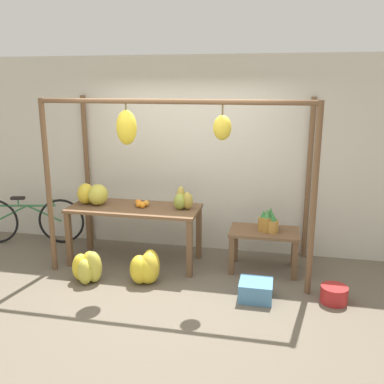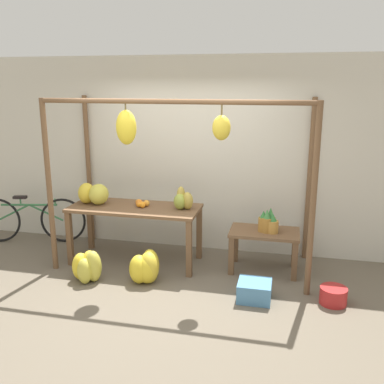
% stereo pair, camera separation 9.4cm
% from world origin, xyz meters
% --- Properties ---
extents(ground_plane, '(20.00, 20.00, 0.00)m').
position_xyz_m(ground_plane, '(0.00, 0.00, 0.00)').
color(ground_plane, '#665B4C').
extents(shop_wall_back, '(8.00, 0.08, 2.80)m').
position_xyz_m(shop_wall_back, '(0.00, 1.62, 1.40)').
color(shop_wall_back, beige).
rests_on(shop_wall_back, ground_plane).
extents(stall_awning, '(3.34, 1.27, 2.25)m').
position_xyz_m(stall_awning, '(-0.06, 0.69, 1.56)').
color(stall_awning, brown).
rests_on(stall_awning, ground_plane).
extents(display_table_main, '(1.76, 0.72, 0.79)m').
position_xyz_m(display_table_main, '(-0.66, 0.87, 0.69)').
color(display_table_main, brown).
rests_on(display_table_main, ground_plane).
extents(display_table_side, '(0.90, 0.54, 0.55)m').
position_xyz_m(display_table_side, '(1.09, 0.96, 0.44)').
color(display_table_side, brown).
rests_on(display_table_side, ground_plane).
extents(banana_pile_on_table, '(0.48, 0.35, 0.29)m').
position_xyz_m(banana_pile_on_table, '(-1.25, 0.87, 0.94)').
color(banana_pile_on_table, gold).
rests_on(banana_pile_on_table, display_table_main).
extents(orange_pile, '(0.21, 0.19, 0.09)m').
position_xyz_m(orange_pile, '(-0.57, 0.89, 0.84)').
color(orange_pile, orange).
rests_on(orange_pile, display_table_main).
extents(pineapple_cluster, '(0.26, 0.22, 0.31)m').
position_xyz_m(pineapple_cluster, '(1.14, 0.95, 0.67)').
color(pineapple_cluster, '#A3702D').
rests_on(pineapple_cluster, display_table_side).
extents(banana_pile_ground_left, '(0.46, 0.43, 0.40)m').
position_xyz_m(banana_pile_ground_left, '(-1.04, 0.17, 0.18)').
color(banana_pile_ground_left, gold).
rests_on(banana_pile_ground_left, ground_plane).
extents(banana_pile_ground_right, '(0.47, 0.40, 0.42)m').
position_xyz_m(banana_pile_ground_right, '(-0.31, 0.28, 0.19)').
color(banana_pile_ground_right, gold).
rests_on(banana_pile_ground_right, ground_plane).
extents(fruit_crate_white, '(0.38, 0.35, 0.22)m').
position_xyz_m(fruit_crate_white, '(1.04, 0.14, 0.11)').
color(fruit_crate_white, '#4C84B2').
rests_on(fruit_crate_white, ground_plane).
extents(blue_bucket, '(0.30, 0.30, 0.19)m').
position_xyz_m(blue_bucket, '(1.92, 0.24, 0.10)').
color(blue_bucket, '#AD2323').
rests_on(blue_bucket, ground_plane).
extents(parked_bicycle, '(1.69, 0.40, 0.74)m').
position_xyz_m(parked_bicycle, '(-2.51, 1.22, 0.37)').
color(parked_bicycle, black).
rests_on(parked_bicycle, ground_plane).
extents(papaya_pile, '(0.32, 0.25, 0.30)m').
position_xyz_m(papaya_pile, '(0.00, 0.91, 0.92)').
color(papaya_pile, '#93A33D').
rests_on(papaya_pile, display_table_main).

